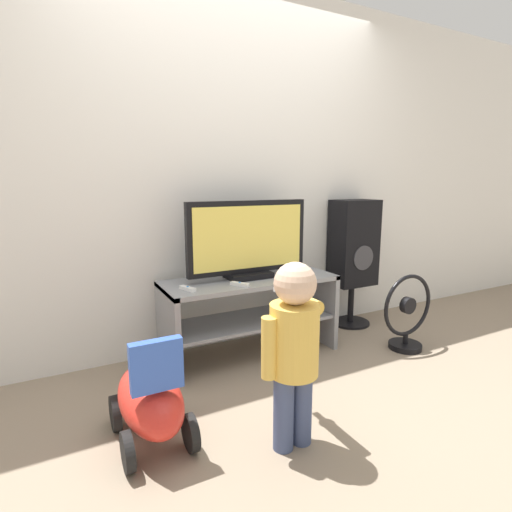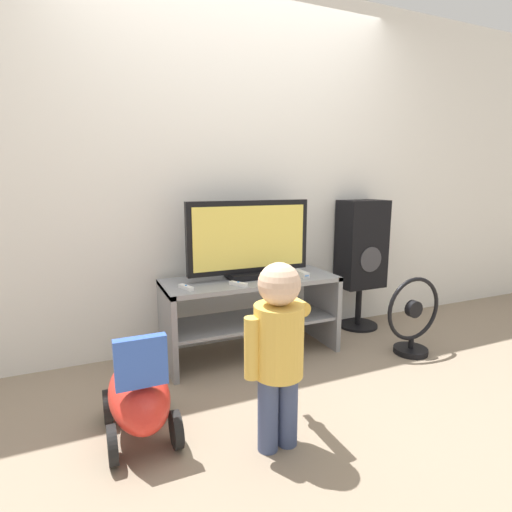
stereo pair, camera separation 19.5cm
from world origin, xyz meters
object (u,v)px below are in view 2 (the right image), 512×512
floor_fan (413,320)px  ride_on_toy (139,395)px  game_console (301,273)px  remote_secondary (238,284)px  television (249,240)px  speaker_tower (361,248)px  child (278,341)px  remote_primary (186,287)px

floor_fan → ride_on_toy: 1.93m
game_console → ride_on_toy: 1.39m
remote_secondary → ride_on_toy: remote_secondary is taller
television → speaker_tower: television is taller
game_console → floor_fan: game_console is taller
ride_on_toy → television: bearing=38.3°
child → floor_fan: 1.47m
television → floor_fan: size_ratio=1.56×
television → floor_fan: (1.06, -0.48, -0.57)m
child → floor_fan: child is taller
television → remote_secondary: 0.34m
remote_primary → remote_secondary: same height
floor_fan → game_console: bearing=151.6°
game_console → remote_secondary: 0.51m
remote_secondary → speaker_tower: speaker_tower is taller
television → ride_on_toy: size_ratio=1.49×
remote_primary → ride_on_toy: 0.76m
floor_fan → remote_secondary: bearing=165.8°
television → ride_on_toy: bearing=-141.7°
television → game_console: bearing=-15.6°
child → speaker_tower: size_ratio=0.82×
remote_primary → floor_fan: bearing=-13.1°
remote_primary → floor_fan: remote_primary is taller
television → remote_secondary: bearing=-130.8°
speaker_tower → ride_on_toy: bearing=-157.3°
child → game_console: bearing=55.0°
child → ride_on_toy: 0.73m
game_console → child: size_ratio=0.20×
speaker_tower → floor_fan: 0.74m
television → remote_primary: 0.56m
remote_primary → child: bearing=-77.3°
remote_primary → ride_on_toy: (-0.38, -0.56, -0.36)m
remote_secondary → speaker_tower: (1.21, 0.30, 0.11)m
television → floor_fan: bearing=-24.4°
television → floor_fan: television is taller
remote_primary → ride_on_toy: bearing=-124.1°
remote_primary → floor_fan: (1.54, -0.36, -0.32)m
television → speaker_tower: size_ratio=0.82×
game_console → speaker_tower: 0.74m
remote_primary → ride_on_toy: remote_primary is taller
floor_fan → ride_on_toy: same height
speaker_tower → ride_on_toy: (-1.91, -0.80, -0.47)m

